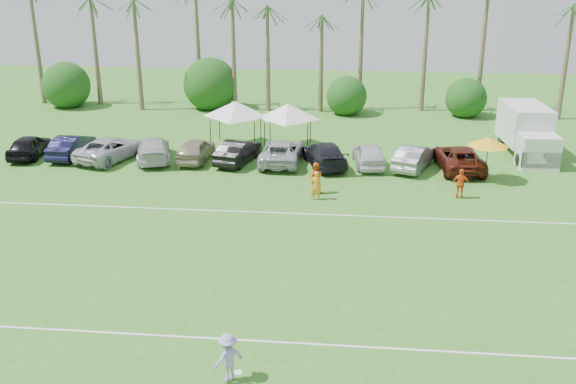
{
  "coord_description": "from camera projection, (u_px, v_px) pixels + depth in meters",
  "views": [
    {
      "loc": [
        6.4,
        -17.06,
        12.58
      ],
      "look_at": [
        3.41,
        12.89,
        1.6
      ],
      "focal_mm": 40.0,
      "sensor_mm": 36.0,
      "label": 1
    }
  ],
  "objects": [
    {
      "name": "parked_car_3",
      "position": [
        153.0,
        149.0,
        42.29
      ],
      "size": [
        3.52,
        5.62,
        1.52
      ],
      "primitive_type": "imported",
      "rotation": [
        0.0,
        0.0,
        3.43
      ],
      "color": "#BDBDBD",
      "rests_on": "ground"
    },
    {
      "name": "box_truck",
      "position": [
        528.0,
        131.0,
        42.61
      ],
      "size": [
        2.79,
        6.63,
        3.36
      ],
      "rotation": [
        0.0,
        0.0,
        0.05
      ],
      "color": "silver",
      "rests_on": "ground"
    },
    {
      "name": "palm_tree_9",
      "position": [
        498.0,
        14.0,
        51.83
      ],
      "size": [
        2.4,
        2.4,
        9.9
      ],
      "color": "brown",
      "rests_on": "ground"
    },
    {
      "name": "parked_car_9",
      "position": [
        414.0,
        157.0,
        40.59
      ],
      "size": [
        3.13,
        4.88,
        1.52
      ],
      "primitive_type": "imported",
      "rotation": [
        0.0,
        0.0,
        2.78
      ],
      "color": "gray",
      "rests_on": "ground"
    },
    {
      "name": "market_umbrella",
      "position": [
        489.0,
        142.0,
        37.74
      ],
      "size": [
        2.43,
        2.43,
        2.71
      ],
      "color": "black",
      "rests_on": "ground"
    },
    {
      "name": "field_lines",
      "position": [
        200.0,
        261.0,
        28.33
      ],
      "size": [
        80.0,
        12.1,
        0.01
      ],
      "color": "white",
      "rests_on": "ground"
    },
    {
      "name": "frisbee_player",
      "position": [
        228.0,
        357.0,
        20.1
      ],
      "size": [
        1.19,
        1.16,
        1.63
      ],
      "rotation": [
        0.0,
        0.0,
        3.88
      ],
      "color": "#998DC8",
      "rests_on": "ground"
    },
    {
      "name": "sideline_player_a",
      "position": [
        316.0,
        185.0,
        35.3
      ],
      "size": [
        0.61,
        0.41,
        1.64
      ],
      "primitive_type": "imported",
      "rotation": [
        0.0,
        0.0,
        3.16
      ],
      "color": "orange",
      "rests_on": "ground"
    },
    {
      "name": "parked_car_1",
      "position": [
        72.0,
        146.0,
        42.92
      ],
      "size": [
        1.73,
        4.65,
        1.52
      ],
      "primitive_type": "imported",
      "rotation": [
        0.0,
        0.0,
        3.11
      ],
      "color": "black",
      "rests_on": "ground"
    },
    {
      "name": "parked_car_7",
      "position": [
        325.0,
        154.0,
        41.19
      ],
      "size": [
        3.49,
        5.61,
        1.52
      ],
      "primitive_type": "imported",
      "rotation": [
        0.0,
        0.0,
        3.42
      ],
      "color": "black",
      "rests_on": "ground"
    },
    {
      "name": "parked_car_0",
      "position": [
        29.0,
        146.0,
        42.95
      ],
      "size": [
        2.16,
        4.59,
        1.52
      ],
      "primitive_type": "imported",
      "rotation": [
        0.0,
        0.0,
        3.23
      ],
      "color": "black",
      "rests_on": "ground"
    },
    {
      "name": "bush_tree_2",
      "position": [
        347.0,
        89.0,
        56.13
      ],
      "size": [
        4.0,
        4.0,
        4.0
      ],
      "color": "brown",
      "rests_on": "ground"
    },
    {
      "name": "palm_tree_8",
      "position": [
        434.0,
        25.0,
        52.6
      ],
      "size": [
        2.4,
        2.4,
        8.9
      ],
      "color": "brown",
      "rests_on": "ground"
    },
    {
      "name": "canopy_tent_left",
      "position": [
        236.0,
        101.0,
        44.54
      ],
      "size": [
        4.68,
        4.68,
        3.8
      ],
      "color": "black",
      "rests_on": "ground"
    },
    {
      "name": "bush_tree_1",
      "position": [
        212.0,
        87.0,
        57.25
      ],
      "size": [
        4.0,
        4.0,
        4.0
      ],
      "color": "brown",
      "rests_on": "ground"
    },
    {
      "name": "parked_car_6",
      "position": [
        281.0,
        152.0,
        41.68
      ],
      "size": [
        2.56,
        5.48,
        1.52
      ],
      "primitive_type": "imported",
      "rotation": [
        0.0,
        0.0,
        3.13
      ],
      "color": "#ADAFB0",
      "rests_on": "ground"
    },
    {
      "name": "parked_car_2",
      "position": [
        111.0,
        148.0,
        42.39
      ],
      "size": [
        4.06,
        5.97,
        1.52
      ],
      "primitive_type": "imported",
      "rotation": [
        0.0,
        0.0,
        2.83
      ],
      "color": "#AFB1B6",
      "rests_on": "ground"
    },
    {
      "name": "parked_car_10",
      "position": [
        459.0,
        158.0,
        40.4
      ],
      "size": [
        2.87,
        5.61,
        1.52
      ],
      "primitive_type": "imported",
      "rotation": [
        0.0,
        0.0,
        3.21
      ],
      "color": "#531B11",
      "rests_on": "ground"
    },
    {
      "name": "palm_tree_1",
      "position": [
        81.0,
        11.0,
        55.09
      ],
      "size": [
        2.4,
        2.4,
        9.9
      ],
      "color": "brown",
      "rests_on": "ground"
    },
    {
      "name": "ground",
      "position": [
        145.0,
        369.0,
        20.85
      ],
      "size": [
        120.0,
        120.0,
        0.0
      ],
      "primitive_type": "plane",
      "color": "#346F21",
      "rests_on": "ground"
    },
    {
      "name": "sideline_player_c",
      "position": [
        461.0,
        184.0,
        35.48
      ],
      "size": [
        1.05,
        0.59,
        1.7
      ],
      "primitive_type": "imported",
      "rotation": [
        0.0,
        0.0,
        2.95
      ],
      "color": "#E24F19",
      "rests_on": "ground"
    },
    {
      "name": "parked_car_8",
      "position": [
        369.0,
        154.0,
        41.1
      ],
      "size": [
        2.29,
        4.63,
        1.52
      ],
      "primitive_type": "imported",
      "rotation": [
        0.0,
        0.0,
        3.26
      ],
      "color": "silver",
      "rests_on": "ground"
    },
    {
      "name": "bush_tree_3",
      "position": [
        463.0,
        92.0,
        55.2
      ],
      "size": [
        4.0,
        4.0,
        4.0
      ],
      "color": "brown",
      "rests_on": "ground"
    },
    {
      "name": "parked_car_4",
      "position": [
        196.0,
        150.0,
        42.13
      ],
      "size": [
        2.01,
        4.54,
        1.52
      ],
      "primitive_type": "imported",
      "rotation": [
        0.0,
        0.0,
        3.09
      ],
      "color": "gray",
      "rests_on": "ground"
    },
    {
      "name": "sideline_player_b",
      "position": [
        315.0,
        178.0,
        36.26
      ],
      "size": [
        0.94,
        0.77,
        1.81
      ],
      "primitive_type": "imported",
      "rotation": [
        0.0,
        0.0,
        3.04
      ],
      "color": "#E75B19",
      "rests_on": "ground"
    },
    {
      "name": "bush_tree_0",
      "position": [
        72.0,
        84.0,
        58.46
      ],
      "size": [
        4.0,
        4.0,
        4.0
      ],
      "color": "brown",
      "rests_on": "ground"
    },
    {
      "name": "canopy_tent_right",
      "position": [
        288.0,
        104.0,
        44.26
      ],
      "size": [
        4.51,
        4.51,
        3.66
      ],
      "color": "black",
      "rests_on": "ground"
    },
    {
      "name": "palm_tree_5",
      "position": [
        277.0,
        12.0,
        53.51
      ],
      "size": [
        2.4,
        2.4,
        9.9
      ],
      "color": "brown",
      "rests_on": "ground"
    },
    {
      "name": "palm_tree_0",
      "position": [
        27.0,
        21.0,
        55.86
      ],
      "size": [
        2.4,
        2.4,
        8.9
      ],
      "color": "brown",
      "rests_on": "ground"
    },
    {
      "name": "palm_tree_2",
      "position": [
        137.0,
        1.0,
        54.33
      ],
      "size": [
        2.4,
        2.4,
        10.9
      ],
      "color": "brown",
      "rests_on": "ground"
    },
    {
      "name": "parked_car_5",
      "position": [
        238.0,
        151.0,
        41.79
      ],
      "size": [
        2.63,
        4.85,
        1.52
      ],
      "primitive_type": "imported",
      "rotation": [
        0.0,
        0.0,
        2.91
      ],
      "color": "black",
      "rests_on": "ground"
    },
    {
      "name": "palm_tree_10",
      "position": [
        563.0,
        3.0,
        51.07
      ],
      "size": [
        2.4,
        2.4,
        10.9
      ],
      "color": "brown",
      "rests_on": "ground"
    },
    {
      "name": "palm_tree_6",
      "position": [
        325.0,
        2.0,
        52.84
      ],
      "size": [
        2.4,
        2.4,
        10.9
      ],
      "color": "brown",
      "rests_on": "ground"
    },
    {
      "name": "palm_tree_4",
      "position": [
        230.0,
        23.0,
        54.18
      ],
      "size": [
        2.4,
        2.4,
        8.9
      ],
      "color": "brown",
      "rests_on": "ground"
    }
  ]
}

